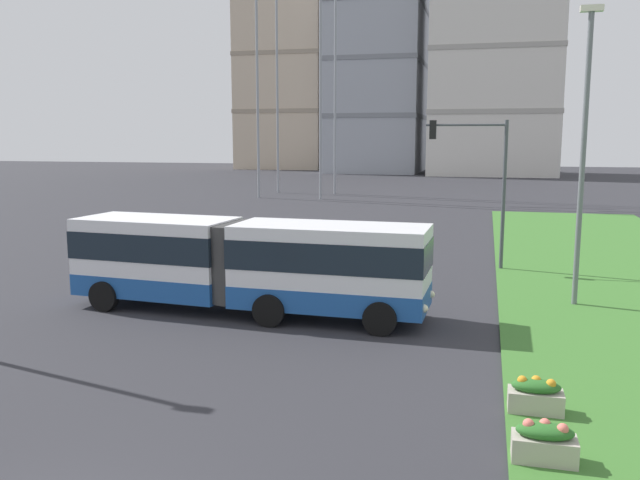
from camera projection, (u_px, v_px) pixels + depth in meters
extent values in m
cube|color=white|center=(331.00, 266.00, 20.53)|extent=(6.07, 2.67, 2.55)
cube|color=#1E519E|center=(331.00, 295.00, 20.67)|extent=(6.09, 2.69, 0.70)
cube|color=#19232D|center=(331.00, 252.00, 20.46)|extent=(6.11, 2.71, 0.90)
cube|color=white|center=(158.00, 255.00, 22.31)|extent=(5.38, 2.91, 2.55)
cube|color=#1E519E|center=(159.00, 282.00, 22.45)|extent=(5.40, 2.93, 0.70)
cube|color=#19232D|center=(157.00, 243.00, 22.24)|extent=(5.43, 2.95, 0.90)
cylinder|color=#383838|center=(241.00, 261.00, 21.33)|extent=(2.40, 2.40, 2.45)
cylinder|color=black|center=(394.00, 299.00, 21.42)|extent=(1.01, 0.31, 1.00)
cylinder|color=black|center=(380.00, 319.00, 19.05)|extent=(1.01, 0.31, 1.00)
cylinder|color=black|center=(294.00, 292.00, 22.33)|extent=(1.01, 0.31, 1.00)
cylinder|color=black|center=(269.00, 310.00, 19.96)|extent=(1.01, 0.31, 1.00)
cylinder|color=black|center=(147.00, 281.00, 24.08)|extent=(1.02, 0.36, 1.00)
cylinder|color=black|center=(104.00, 296.00, 21.74)|extent=(1.02, 0.36, 1.00)
sphere|color=#F9EFC6|center=(431.00, 294.00, 20.72)|extent=(0.24, 0.24, 0.24)
sphere|color=#F9EFC6|center=(424.00, 309.00, 19.01)|extent=(0.24, 0.24, 0.24)
cube|color=#19234C|center=(233.00, 242.00, 32.53)|extent=(4.57, 2.27, 0.80)
cube|color=black|center=(230.00, 228.00, 32.47)|extent=(2.55, 1.93, 0.60)
cylinder|color=black|center=(268.00, 246.00, 32.89)|extent=(0.66, 0.29, 0.64)
cylinder|color=black|center=(252.00, 252.00, 31.22)|extent=(0.66, 0.29, 0.64)
cylinder|color=black|center=(215.00, 243.00, 33.92)|extent=(0.66, 0.29, 0.64)
cylinder|color=black|center=(197.00, 248.00, 32.25)|extent=(0.66, 0.29, 0.64)
cube|color=#B7AD9E|center=(544.00, 449.00, 11.53)|extent=(1.10, 0.56, 0.44)
ellipsoid|color=#2D6B28|center=(545.00, 431.00, 11.48)|extent=(0.99, 0.50, 0.28)
sphere|color=#EF7566|center=(528.00, 424.00, 11.53)|extent=(0.20, 0.20, 0.20)
sphere|color=#EF7566|center=(545.00, 424.00, 11.54)|extent=(0.20, 0.20, 0.20)
sphere|color=#EF7566|center=(563.00, 429.00, 11.34)|extent=(0.20, 0.20, 0.20)
cube|color=#B7AD9E|center=(535.00, 401.00, 13.61)|extent=(1.10, 0.56, 0.44)
ellipsoid|color=#2D6B28|center=(536.00, 386.00, 13.56)|extent=(0.99, 0.50, 0.28)
sphere|color=orange|center=(522.00, 380.00, 13.61)|extent=(0.20, 0.20, 0.20)
sphere|color=orange|center=(536.00, 380.00, 13.62)|extent=(0.20, 0.20, 0.20)
sphere|color=orange|center=(551.00, 384.00, 13.42)|extent=(0.20, 0.20, 0.20)
cylinder|color=#474C51|center=(504.00, 196.00, 28.07)|extent=(0.16, 0.16, 6.39)
cylinder|color=#474C51|center=(466.00, 125.00, 28.01)|extent=(3.35, 0.10, 0.10)
cube|color=black|center=(433.00, 130.00, 28.37)|extent=(0.28, 0.28, 0.80)
sphere|color=red|center=(433.00, 124.00, 28.34)|extent=(0.16, 0.16, 0.16)
sphere|color=yellow|center=(433.00, 130.00, 28.38)|extent=(0.16, 0.16, 0.16)
sphere|color=green|center=(433.00, 136.00, 28.42)|extent=(0.16, 0.16, 0.16)
cylinder|color=slate|center=(582.00, 164.00, 21.71)|extent=(0.18, 0.18, 9.62)
cube|color=white|center=(592.00, 8.00, 20.95)|extent=(0.70, 0.28, 0.20)
cube|color=#C6B299|center=(287.00, 59.00, 120.32)|extent=(15.57, 15.62, 39.42)
cube|color=gray|center=(287.00, 112.00, 121.78)|extent=(15.77, 15.82, 0.70)
cube|color=gray|center=(287.00, 57.00, 120.26)|extent=(15.77, 15.82, 0.70)
cube|color=gray|center=(287.00, 1.00, 118.75)|extent=(15.77, 15.82, 0.70)
cube|color=#9EA3AD|center=(379.00, 38.00, 107.39)|extent=(14.57, 19.23, 43.13)
cube|color=gray|center=(378.00, 117.00, 109.33)|extent=(14.77, 19.43, 0.70)
cube|color=gray|center=(378.00, 63.00, 108.00)|extent=(14.77, 19.43, 0.70)
cube|color=gray|center=(379.00, 8.00, 106.67)|extent=(14.77, 19.43, 0.70)
cube|color=#A4A099|center=(493.00, 113.00, 99.78)|extent=(18.79, 14.79, 0.70)
cube|color=#A4A099|center=(495.00, 52.00, 98.40)|extent=(18.79, 14.79, 0.70)
cylinder|color=gray|center=(335.00, 12.00, 64.14)|extent=(0.24, 0.24, 35.40)
cylinder|color=gray|center=(276.00, 15.00, 65.58)|extent=(0.24, 0.24, 35.40)
cylinder|color=gray|center=(320.00, 0.00, 58.39)|extent=(0.24, 0.24, 35.40)
cylinder|color=gray|center=(256.00, 3.00, 59.83)|extent=(0.24, 0.24, 35.40)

